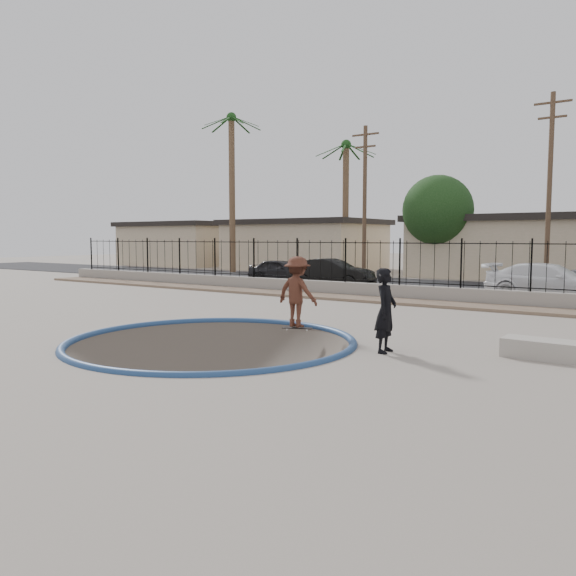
% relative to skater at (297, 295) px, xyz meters
% --- Properties ---
extents(ground, '(120.00, 120.00, 2.20)m').
position_rel_skater_xyz_m(ground, '(-0.77, 10.40, -2.06)').
color(ground, gray).
rests_on(ground, ground).
extents(bowl_pit, '(6.84, 6.84, 1.80)m').
position_rel_skater_xyz_m(bowl_pit, '(-0.77, -2.60, -0.96)').
color(bowl_pit, '#4E443B').
rests_on(bowl_pit, ground).
extents(coping_ring, '(7.04, 7.04, 0.20)m').
position_rel_skater_xyz_m(coping_ring, '(-0.77, -2.60, -0.96)').
color(coping_ring, navy).
rests_on(coping_ring, ground).
extents(rock_strip, '(42.00, 1.60, 0.11)m').
position_rel_skater_xyz_m(rock_strip, '(-0.77, 7.60, -0.90)').
color(rock_strip, '#866E58').
rests_on(rock_strip, ground).
extents(retaining_wall, '(42.00, 0.45, 0.60)m').
position_rel_skater_xyz_m(retaining_wall, '(-0.77, 8.70, -0.66)').
color(retaining_wall, gray).
rests_on(retaining_wall, ground).
extents(fence, '(40.00, 0.04, 1.80)m').
position_rel_skater_xyz_m(fence, '(-0.77, 8.70, 0.54)').
color(fence, black).
rests_on(fence, retaining_wall).
extents(street, '(90.00, 8.00, 0.04)m').
position_rel_skater_xyz_m(street, '(-0.77, 15.40, -0.94)').
color(street, black).
rests_on(street, ground).
extents(house_west_far, '(10.60, 8.60, 3.90)m').
position_rel_skater_xyz_m(house_west_far, '(-28.77, 24.90, 1.02)').
color(house_west_far, tan).
rests_on(house_west_far, ground).
extents(house_west, '(11.60, 8.60, 3.90)m').
position_rel_skater_xyz_m(house_west, '(-15.77, 24.90, 1.01)').
color(house_west, tan).
rests_on(house_west, ground).
extents(house_center, '(10.60, 8.60, 3.90)m').
position_rel_skater_xyz_m(house_center, '(-0.77, 24.90, 1.02)').
color(house_center, tan).
rests_on(house_center, ground).
extents(palm_left, '(2.30, 2.30, 11.30)m').
position_rel_skater_xyz_m(palm_left, '(-17.77, 18.40, 7.00)').
color(palm_left, brown).
rests_on(palm_left, ground).
extents(palm_mid, '(2.30, 2.30, 9.30)m').
position_rel_skater_xyz_m(palm_mid, '(-10.77, 22.40, 5.73)').
color(palm_mid, brown).
rests_on(palm_mid, ground).
extents(utility_pole_left, '(1.70, 0.24, 9.00)m').
position_rel_skater_xyz_m(utility_pole_left, '(-6.77, 17.40, 3.74)').
color(utility_pole_left, '#473323').
rests_on(utility_pole_left, ground).
extents(utility_pole_mid, '(1.70, 0.24, 9.50)m').
position_rel_skater_xyz_m(utility_pole_mid, '(3.23, 17.40, 4.00)').
color(utility_pole_mid, '#473323').
rests_on(utility_pole_mid, ground).
extents(street_tree_left, '(4.32, 4.32, 6.36)m').
position_rel_skater_xyz_m(street_tree_left, '(-3.77, 21.40, 3.23)').
color(street_tree_left, '#473323').
rests_on(street_tree_left, ground).
extents(skater, '(1.29, 0.80, 1.92)m').
position_rel_skater_xyz_m(skater, '(0.00, 0.00, 0.00)').
color(skater, brown).
rests_on(skater, ground).
extents(skateboard, '(0.83, 0.51, 0.07)m').
position_rel_skater_xyz_m(skateboard, '(0.00, 0.00, -0.90)').
color(skateboard, black).
rests_on(skateboard, ground).
extents(videographer, '(0.51, 0.72, 1.86)m').
position_rel_skater_xyz_m(videographer, '(3.23, -1.36, -0.03)').
color(videographer, black).
rests_on(videographer, ground).
extents(concrete_ledge, '(1.63, 0.77, 0.40)m').
position_rel_skater_xyz_m(concrete_ledge, '(6.23, -0.08, -0.76)').
color(concrete_ledge, '#A29B90').
rests_on(concrete_ledge, ground).
extents(car_a, '(3.85, 1.78, 1.28)m').
position_rel_skater_xyz_m(car_a, '(-9.84, 13.18, -0.28)').
color(car_a, black).
rests_on(car_a, street).
extents(car_b, '(4.42, 1.87, 1.42)m').
position_rel_skater_xyz_m(car_b, '(-5.74, 11.80, -0.21)').
color(car_b, black).
rests_on(car_b, street).
extents(car_c, '(5.14, 2.43, 1.45)m').
position_rel_skater_xyz_m(car_c, '(4.34, 11.80, -0.20)').
color(car_c, white).
rests_on(car_c, street).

